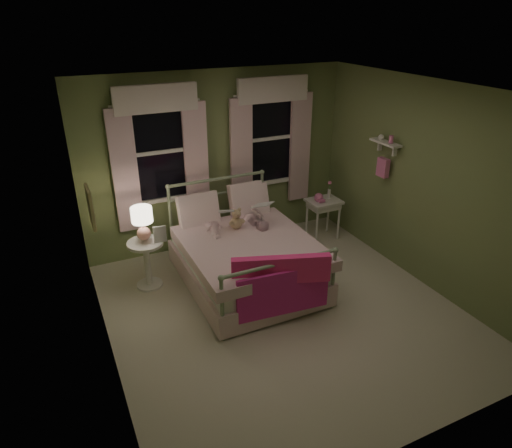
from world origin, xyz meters
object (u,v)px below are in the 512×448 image
teddy_bear (236,220)px  nightstand_right (324,206)px  bed (245,257)px  table_lamp (142,220)px  nightstand_left (147,258)px  child_left (212,211)px  child_right (250,200)px

teddy_bear → nightstand_right: size_ratio=0.47×
bed → nightstand_right: (1.63, 0.66, 0.17)m
teddy_bear → table_lamp: size_ratio=0.68×
bed → nightstand_left: bearing=159.3°
table_lamp → nightstand_right: (2.82, 0.21, -0.40)m
child_left → teddy_bear: size_ratio=2.33×
child_left → nightstand_right: bearing=-162.5°
bed → table_lamp: size_ratio=4.57×
bed → table_lamp: 1.40m
table_lamp → teddy_bear: bearing=-8.5°
table_lamp → nightstand_right: size_ratio=0.70×
nightstand_left → table_lamp: table_lamp is taller
bed → nightstand_left: size_ratio=3.13×
nightstand_left → table_lamp: bearing=45.0°
child_left → child_right: (0.56, 0.00, 0.05)m
teddy_bear → table_lamp: 1.21m
nightstand_right → child_right: bearing=-170.5°
child_left → table_lamp: bearing=9.5°
child_left → nightstand_right: (1.92, 0.23, -0.37)m
nightstand_left → child_right: bearing=-0.8°
child_left → nightstand_left: bearing=9.5°
child_right → teddy_bear: size_ratio=2.65×
teddy_bear → nightstand_left: 1.26m
child_right → teddy_bear: child_right is taller
child_right → nightstand_left: (-1.47, 0.02, -0.55)m
bed → child_right: child_right is taller
child_left → nightstand_left: (-0.91, 0.02, -0.50)m
child_right → nightstand_left: size_ratio=1.22×
child_left → nightstand_right: size_ratio=1.09×
table_lamp → nightstand_left: bearing=-135.0°
child_left → teddy_bear: (0.28, -0.16, -0.13)m
nightstand_left → nightstand_right: (2.82, 0.21, 0.13)m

